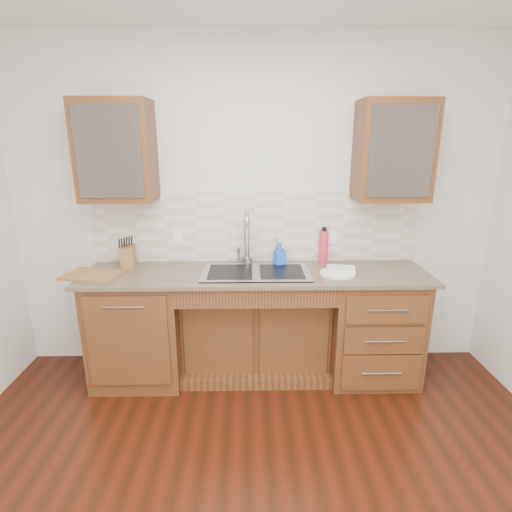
{
  "coord_description": "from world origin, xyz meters",
  "views": [
    {
      "loc": [
        -0.05,
        -1.54,
        1.91
      ],
      "look_at": [
        0.0,
        1.4,
        1.05
      ],
      "focal_mm": 28.0,
      "sensor_mm": 36.0,
      "label": 1
    }
  ],
  "objects_px": {
    "soap_bottle": "(280,254)",
    "plate": "(337,273)",
    "cutting_board": "(93,275)",
    "water_bottle": "(323,247)",
    "knife_block": "(128,257)"
  },
  "relations": [
    {
      "from": "soap_bottle",
      "to": "plate",
      "type": "xyz_separation_m",
      "value": [
        0.43,
        -0.26,
        -0.09
      ]
    },
    {
      "from": "soap_bottle",
      "to": "cutting_board",
      "type": "bearing_deg",
      "value": 171.56
    },
    {
      "from": "cutting_board",
      "to": "plate",
      "type": "bearing_deg",
      "value": 0.26
    },
    {
      "from": "water_bottle",
      "to": "cutting_board",
      "type": "bearing_deg",
      "value": -170.02
    },
    {
      "from": "knife_block",
      "to": "cutting_board",
      "type": "bearing_deg",
      "value": -139.94
    },
    {
      "from": "plate",
      "to": "knife_block",
      "type": "bearing_deg",
      "value": 172.71
    },
    {
      "from": "water_bottle",
      "to": "knife_block",
      "type": "height_order",
      "value": "water_bottle"
    },
    {
      "from": "plate",
      "to": "water_bottle",
      "type": "bearing_deg",
      "value": 100.53
    },
    {
      "from": "water_bottle",
      "to": "knife_block",
      "type": "bearing_deg",
      "value": -176.47
    },
    {
      "from": "soap_bottle",
      "to": "water_bottle",
      "type": "xyz_separation_m",
      "value": [
        0.37,
        0.05,
        0.04
      ]
    },
    {
      "from": "water_bottle",
      "to": "knife_block",
      "type": "xyz_separation_m",
      "value": [
        -1.6,
        -0.1,
        -0.05
      ]
    },
    {
      "from": "soap_bottle",
      "to": "plate",
      "type": "bearing_deg",
      "value": -49.95
    },
    {
      "from": "water_bottle",
      "to": "plate",
      "type": "xyz_separation_m",
      "value": [
        0.06,
        -0.31,
        -0.13
      ]
    },
    {
      "from": "knife_block",
      "to": "cutting_board",
      "type": "distance_m",
      "value": 0.32
    },
    {
      "from": "soap_bottle",
      "to": "knife_block",
      "type": "distance_m",
      "value": 1.23
    }
  ]
}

